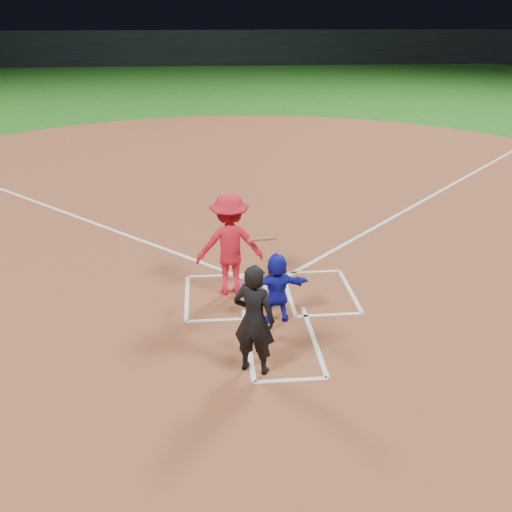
{
  "coord_description": "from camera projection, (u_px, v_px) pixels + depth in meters",
  "views": [
    {
      "loc": [
        -1.17,
        -9.75,
        5.1
      ],
      "look_at": [
        -0.3,
        -0.4,
        1.0
      ],
      "focal_mm": 40.0,
      "sensor_mm": 36.0,
      "label": 1
    }
  ],
  "objects": [
    {
      "name": "ground",
      "position": [
        269.0,
        294.0,
        11.04
      ],
      "size": [
        120.0,
        120.0,
        0.0
      ],
      "primitive_type": "plane",
      "color": "#195816",
      "rests_on": "ground"
    },
    {
      "name": "home_plate_dirt",
      "position": [
        246.0,
        199.0,
        16.51
      ],
      "size": [
        28.0,
        28.0,
        0.01
      ],
      "primitive_type": "cylinder",
      "color": "brown",
      "rests_on": "ground"
    },
    {
      "name": "stadium_wall_far",
      "position": [
        212.0,
        48.0,
        54.2
      ],
      "size": [
        80.0,
        1.2,
        3.2
      ],
      "primitive_type": "cube",
      "color": "black",
      "rests_on": "ground"
    },
    {
      "name": "home_plate",
      "position": [
        269.0,
        294.0,
        11.03
      ],
      "size": [
        0.6,
        0.6,
        0.02
      ],
      "primitive_type": "cylinder",
      "rotation": [
        0.0,
        0.0,
        3.14
      ],
      "color": "white",
      "rests_on": "home_plate_dirt"
    },
    {
      "name": "catcher",
      "position": [
        277.0,
        288.0,
        9.87
      ],
      "size": [
        1.2,
        0.45,
        1.27
      ],
      "primitive_type": "imported",
      "rotation": [
        0.0,
        0.0,
        3.21
      ],
      "color": "#161AB7",
      "rests_on": "home_plate_dirt"
    },
    {
      "name": "umpire",
      "position": [
        254.0,
        320.0,
        8.37
      ],
      "size": [
        0.76,
        0.65,
        1.76
      ],
      "primitive_type": "imported",
      "rotation": [
        0.0,
        0.0,
        2.71
      ],
      "color": "black",
      "rests_on": "home_plate_dirt"
    },
    {
      "name": "chalk_markings",
      "position": [
        248.0,
        207.0,
        15.85
      ],
      "size": [
        28.35,
        17.32,
        0.01
      ],
      "color": "white",
      "rests_on": "home_plate_dirt"
    },
    {
      "name": "batter_at_plate",
      "position": [
        230.0,
        245.0,
        10.73
      ],
      "size": [
        1.57,
        0.88,
        1.98
      ],
      "color": "red",
      "rests_on": "home_plate_dirt"
    }
  ]
}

